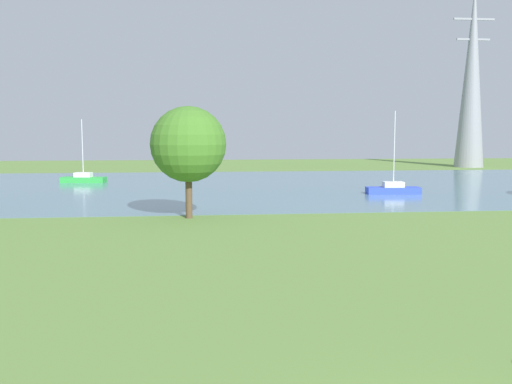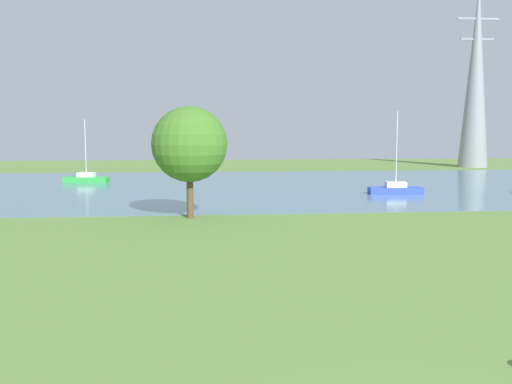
{
  "view_description": "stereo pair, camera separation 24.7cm",
  "coord_description": "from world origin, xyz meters",
  "px_view_note": "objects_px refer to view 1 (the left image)",
  "views": [
    {
      "loc": [
        -4.64,
        -9.2,
        5.84
      ],
      "look_at": [
        -1.56,
        20.14,
        2.63
      ],
      "focal_mm": 40.68,
      "sensor_mm": 36.0,
      "label": 1
    },
    {
      "loc": [
        -4.39,
        -9.23,
        5.84
      ],
      "look_at": [
        -1.56,
        20.14,
        2.63
      ],
      "focal_mm": 40.68,
      "sensor_mm": 36.0,
      "label": 2
    }
  ],
  "objects_px": {
    "sailboat_blue": "(393,189)",
    "electricity_pylon": "(472,75)",
    "sailboat_green": "(83,178)",
    "tree_east_near": "(188,144)"
  },
  "relations": [
    {
      "from": "sailboat_blue",
      "to": "electricity_pylon",
      "type": "distance_m",
      "value": 44.86
    },
    {
      "from": "sailboat_green",
      "to": "electricity_pylon",
      "type": "xyz_separation_m",
      "value": [
        54.34,
        20.91,
        13.53
      ]
    },
    {
      "from": "sailboat_blue",
      "to": "sailboat_green",
      "type": "height_order",
      "value": "sailboat_blue"
    },
    {
      "from": "tree_east_near",
      "to": "electricity_pylon",
      "type": "xyz_separation_m",
      "value": [
        42.57,
        47.7,
        9.14
      ]
    },
    {
      "from": "sailboat_green",
      "to": "tree_east_near",
      "type": "bearing_deg",
      "value": -66.27
    },
    {
      "from": "tree_east_near",
      "to": "electricity_pylon",
      "type": "bearing_deg",
      "value": 48.25
    },
    {
      "from": "sailboat_green",
      "to": "tree_east_near",
      "type": "distance_m",
      "value": 29.59
    },
    {
      "from": "sailboat_blue",
      "to": "sailboat_green",
      "type": "relative_size",
      "value": 1.08
    },
    {
      "from": "sailboat_green",
      "to": "electricity_pylon",
      "type": "relative_size",
      "value": 0.25
    },
    {
      "from": "tree_east_near",
      "to": "sailboat_blue",
      "type": "bearing_deg",
      "value": 34.43
    }
  ]
}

